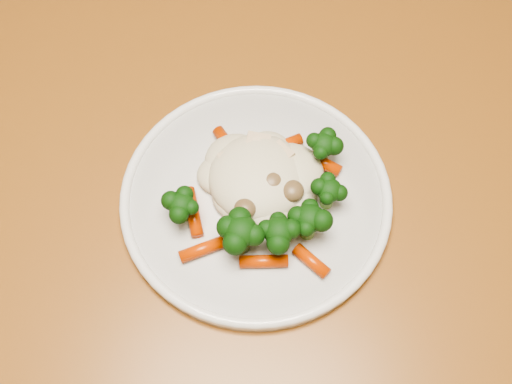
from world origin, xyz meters
TOP-DOWN VIEW (x-y plane):
  - dining_table at (0.14, -0.19)m, footprint 1.26×0.85m
  - plate at (0.11, -0.18)m, footprint 0.26×0.26m
  - meal at (0.12, -0.18)m, footprint 0.17×0.15m

SIDE VIEW (x-z plane):
  - dining_table at x=0.14m, z-range 0.28..1.03m
  - plate at x=0.11m, z-range 0.75..0.76m
  - meal at x=0.12m, z-range 0.76..0.80m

